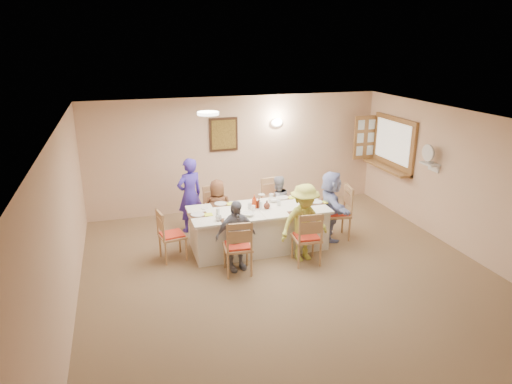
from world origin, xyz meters
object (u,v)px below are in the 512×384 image
object	(u,v)px
dining_table	(258,228)
chair_left_end	(172,235)
serving_hatch	(394,144)
diner_back_right	(277,203)
desk_fan	(429,156)
condiment_ketchup	(254,202)
diner_front_right	(304,223)
diner_back_left	(218,209)
caregiver	(190,195)
chair_back_left	(217,211)
chair_right_end	(336,212)
chair_back_right	(275,204)
diner_front_left	(236,236)
chair_front_right	(307,237)
chair_front_left	(238,246)
diner_right_end	(331,206)

from	to	relation	value
dining_table	chair_left_end	distance (m)	1.55
serving_hatch	diner_back_right	bearing A→B (deg)	-171.83
desk_fan	dining_table	bearing A→B (deg)	175.29
chair_left_end	condiment_ketchup	distance (m)	1.54
desk_fan	diner_front_right	world-z (taller)	desk_fan
diner_back_left	condiment_ketchup	xyz separation A→B (m)	(0.53, -0.64, 0.31)
diner_front_right	caregiver	distance (m)	2.46
chair_back_left	chair_right_end	world-z (taller)	chair_right_end
chair_back_right	chair_right_end	size ratio (longest dim) A/B	0.98
desk_fan	chair_back_left	distance (m)	4.16
desk_fan	chair_back_right	world-z (taller)	desk_fan
diner_front_left	chair_front_right	bearing A→B (deg)	-16.19
serving_hatch	chair_back_right	xyz separation A→B (m)	(-2.79, -0.28, -1.00)
chair_left_end	chair_right_end	size ratio (longest dim) A/B	0.88
chair_back_right	diner_front_left	bearing A→B (deg)	-135.36
serving_hatch	diner_back_left	xyz separation A→B (m)	(-3.99, -0.40, -0.93)
chair_front_left	chair_left_end	xyz separation A→B (m)	(-0.95, 0.80, -0.02)
chair_back_left	chair_front_left	distance (m)	1.60
diner_front_right	condiment_ketchup	xyz separation A→B (m)	(-0.67, 0.72, 0.20)
diner_front_left	caregiver	xyz separation A→B (m)	(-0.45, 1.83, 0.14)
chair_back_right	chair_front_left	bearing A→B (deg)	-133.20
diner_back_left	desk_fan	bearing A→B (deg)	168.80
desk_fan	chair_left_end	distance (m)	4.96
chair_right_end	diner_front_right	size ratio (longest dim) A/B	0.75
dining_table	diner_front_right	bearing A→B (deg)	-48.58
dining_table	chair_back_right	distance (m)	1.01
chair_left_end	serving_hatch	bearing A→B (deg)	-88.04
dining_table	diner_front_left	world-z (taller)	diner_front_left
chair_back_right	chair_left_end	size ratio (longest dim) A/B	1.11
chair_front_right	diner_back_left	bearing A→B (deg)	-46.27
diner_back_left	diner_front_right	bearing A→B (deg)	133.99
diner_back_left	caregiver	distance (m)	0.67
diner_right_end	chair_right_end	bearing A→B (deg)	-80.87
diner_back_right	diner_right_end	xyz separation A→B (m)	(0.82, -0.68, 0.11)
chair_front_right	diner_back_right	distance (m)	1.48
dining_table	chair_front_left	size ratio (longest dim) A/B	2.59
diner_back_left	diner_back_right	bearing A→B (deg)	-177.43
chair_back_right	diner_back_right	size ratio (longest dim) A/B	0.90
diner_back_right	condiment_ketchup	xyz separation A→B (m)	(-0.67, -0.64, 0.32)
dining_table	chair_front_right	world-z (taller)	chair_front_right
desk_fan	condiment_ketchup	world-z (taller)	desk_fan
chair_front_right	chair_left_end	size ratio (longest dim) A/B	1.06
caregiver	diner_back_right	bearing A→B (deg)	142.37
desk_fan	chair_front_right	distance (m)	2.93
chair_right_end	diner_back_left	world-z (taller)	diner_back_left
chair_back_left	diner_front_right	bearing A→B (deg)	-56.69
diner_back_right	chair_right_end	bearing A→B (deg)	137.45
dining_table	diner_front_right	size ratio (longest dim) A/B	1.82
dining_table	diner_front_right	distance (m)	0.96
diner_back_left	diner_front_left	size ratio (longest dim) A/B	0.96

